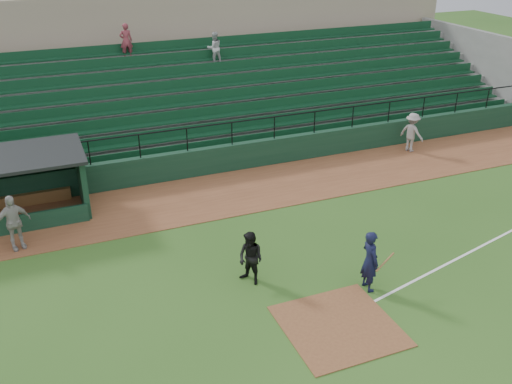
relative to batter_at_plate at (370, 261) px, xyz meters
name	(u,v)px	position (x,y,z in m)	size (l,w,h in m)	color
ground	(321,305)	(-1.68, -0.24, -0.97)	(90.00, 90.00, 0.00)	#2F581C
warning_track	(228,193)	(-1.68, 7.76, -0.96)	(40.00, 4.00, 0.03)	brown
home_plate_dirt	(339,326)	(-1.68, -1.24, -0.96)	(3.00, 3.00, 0.03)	brown
foul_line	(506,234)	(6.32, 0.96, -0.97)	(18.00, 0.09, 0.01)	white
stadium_structure	(172,86)	(-1.68, 16.22, 1.33)	(38.00, 13.08, 6.40)	#10311F
batter_at_plate	(370,261)	(0.00, 0.00, 0.00)	(1.03, 0.72, 1.94)	black
umpire	(251,258)	(-3.14, 1.62, -0.12)	(0.83, 0.65, 1.71)	black
runner	(412,132)	(7.93, 8.85, -0.01)	(1.20, 0.69, 1.86)	gray
dugout_player_a	(13,223)	(-9.67, 6.39, 0.04)	(1.15, 0.48, 1.96)	#A19C97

